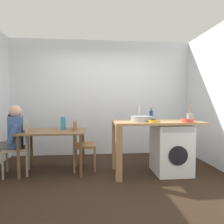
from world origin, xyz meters
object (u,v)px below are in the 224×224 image
bottle_tall_green (151,114)px  vase (63,123)px  seated_person (10,136)px  dining_table (54,136)px  chair_person_seat (21,145)px  mixing_bowl (153,121)px  utensil_crock (190,117)px  chair_opposite (81,142)px  washing_machine (171,149)px  colander (187,120)px

bottle_tall_green → vase: bottle_tall_green is taller
seated_person → dining_table: bearing=-93.8°
chair_person_seat → mixing_bowl: 2.30m
mixing_bowl → utensil_crock: 0.80m
seated_person → vase: size_ratio=5.11×
chair_opposite → vase: size_ratio=3.83×
chair_person_seat → bottle_tall_green: 2.40m
bottle_tall_green → mixing_bowl: (-0.11, -0.48, -0.07)m
chair_opposite → bottle_tall_green: bearing=87.7°
chair_person_seat → washing_machine: bearing=-107.5°
chair_person_seat → mixing_bowl: (2.23, -0.38, 0.44)m
washing_machine → vase: vase is taller
dining_table → chair_opposite: chair_opposite is taller
chair_opposite → vase: (-0.33, 0.05, 0.35)m
vase → washing_machine: bearing=-10.9°
chair_opposite → mixing_bowl: (1.21, -0.52, 0.44)m
chair_opposite → colander: size_ratio=4.50×
seated_person → utensil_crock: size_ratio=4.01×
chair_opposite → mixing_bowl: size_ratio=5.25×
bottle_tall_green → utensil_crock: bearing=-19.3°
bottle_tall_green → utensil_crock: 0.68m
chair_opposite → utensil_crock: size_ratio=3.00×
utensil_crock → vase: 2.31m
washing_machine → mixing_bowl: (-0.39, -0.20, 0.52)m
dining_table → utensil_crock: size_ratio=3.67×
dining_table → seated_person: size_ratio=0.92×
bottle_tall_green → colander: 0.68m
vase → utensil_crock: bearing=-7.9°
seated_person → washing_machine: 2.79m
chair_person_seat → mixing_bowl: bearing=-113.3°
colander → vase: same height
chair_person_seat → bottle_tall_green: bearing=-101.2°
dining_table → bottle_tall_green: bottle_tall_green is taller
utensil_crock → washing_machine: bearing=-171.9°
chair_person_seat → vase: 0.80m
washing_machine → bottle_tall_green: 0.71m
dining_table → utensil_crock: utensil_crock is taller
dining_table → mixing_bowl: mixing_bowl is taller
chair_person_seat → bottle_tall_green: bottle_tall_green is taller
utensil_crock → dining_table: bearing=174.9°
chair_opposite → vase: vase is taller
seated_person → mixing_bowl: size_ratio=7.01×
colander → chair_person_seat: bearing=171.8°
chair_person_seat → utensil_crock: bearing=-106.0°
chair_opposite → colander: 1.91m
seated_person → chair_person_seat: bearing=-90.0°
bottle_tall_green → utensil_crock: size_ratio=0.74×
mixing_bowl → vase: bearing=159.7°
chair_person_seat → chair_opposite: 1.03m
chair_opposite → colander: (1.78, -0.54, 0.44)m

